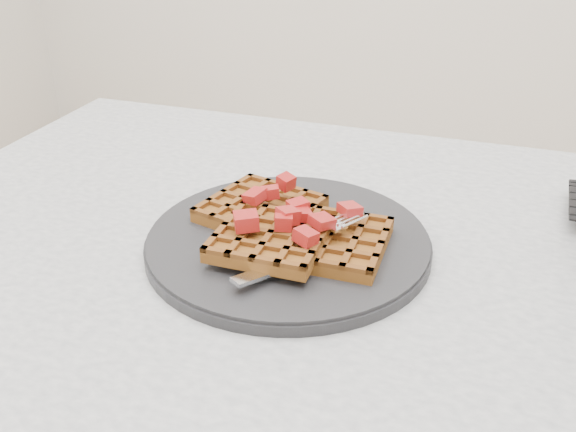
{
  "coord_description": "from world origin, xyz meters",
  "views": [
    {
      "loc": [
        0.1,
        -0.57,
        1.12
      ],
      "look_at": [
        -0.1,
        0.01,
        0.79
      ],
      "focal_mm": 40.0,
      "sensor_mm": 36.0,
      "label": 1
    }
  ],
  "objects": [
    {
      "name": "plate",
      "position": [
        -0.1,
        0.01,
        0.76
      ],
      "size": [
        0.31,
        0.31,
        0.02
      ],
      "primitive_type": "cylinder",
      "color": "black",
      "rests_on": "table"
    },
    {
      "name": "strawberry_pile",
      "position": [
        -0.1,
        0.01,
        0.8
      ],
      "size": [
        0.15,
        0.15,
        0.02
      ],
      "primitive_type": null,
      "color": "#880001",
      "rests_on": "waffles"
    },
    {
      "name": "table",
      "position": [
        0.0,
        0.0,
        0.64
      ],
      "size": [
        1.2,
        0.8,
        0.75
      ],
      "color": "silver",
      "rests_on": "ground"
    },
    {
      "name": "fork",
      "position": [
        -0.06,
        -0.03,
        0.77
      ],
      "size": [
        0.11,
        0.17,
        0.02
      ],
      "primitive_type": null,
      "rotation": [
        0.0,
        0.0,
        -0.54
      ],
      "color": "silver",
      "rests_on": "plate"
    },
    {
      "name": "waffles",
      "position": [
        -0.1,
        0.0,
        0.78
      ],
      "size": [
        0.22,
        0.2,
        0.03
      ],
      "color": "brown",
      "rests_on": "plate"
    }
  ]
}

